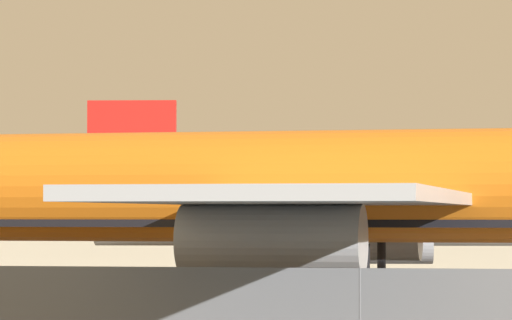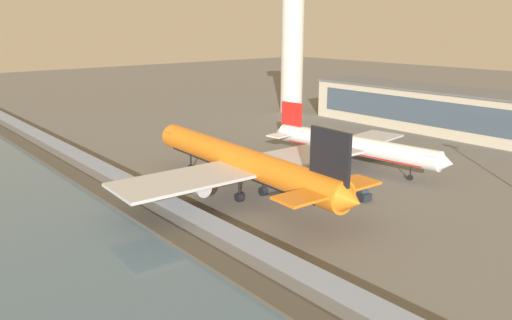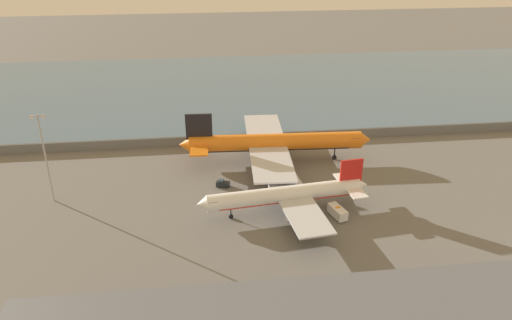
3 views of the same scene
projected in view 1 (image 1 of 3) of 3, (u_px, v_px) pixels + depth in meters
ground_plane at (398, 319)px, 62.30m from camera, size 500.00×500.00×0.00m
perimeter_fence at (360, 311)px, 46.58m from camera, size 280.00×0.10×2.69m
cargo_jet_orange at (315, 191)px, 59.90m from camera, size 50.45×43.56×13.88m
passenger_jet_white_red at (384, 217)px, 84.93m from camera, size 38.46×33.38×10.97m
ops_van at (219, 265)px, 89.94m from camera, size 3.49×5.58×2.48m
terminal_building at (443, 201)px, 127.79m from camera, size 87.40×16.15×10.86m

